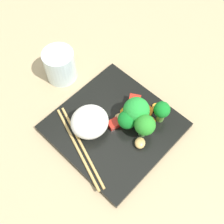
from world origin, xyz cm
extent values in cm
cube|color=tan|center=(0.00, 0.00, -1.00)|extent=(110.00, 110.00, 2.00)
cube|color=black|center=(0.00, 0.00, 0.66)|extent=(26.58, 26.58, 1.33)
ellipsoid|color=white|center=(-4.03, 3.51, 4.28)|extent=(10.25, 9.94, 5.90)
cylinder|color=#5B9549|center=(2.29, -6.13, 2.60)|extent=(1.81, 1.89, 2.60)
sphere|color=#298927|center=(2.48, -6.29, 5.60)|extent=(4.49, 4.49, 4.49)
cylinder|color=#61963A|center=(7.82, -6.99, 2.75)|extent=(2.37, 2.47, 2.98)
sphere|color=#147723|center=(7.99, -6.72, 5.30)|extent=(3.66, 3.66, 3.66)
cylinder|color=#52A13F|center=(1.65, -2.19, 2.36)|extent=(1.91, 1.83, 2.13)
sphere|color=#127122|center=(1.51, -2.34, 4.54)|extent=(4.10, 4.10, 4.10)
cylinder|color=#78B95F|center=(4.24, -2.85, 2.28)|extent=(1.44, 1.53, 1.97)
sphere|color=green|center=(4.22, -2.66, 5.41)|extent=(5.79, 5.79, 5.79)
cylinder|color=orange|center=(4.09, 0.26, 1.60)|extent=(3.45, 3.45, 0.54)
cylinder|color=orange|center=(9.68, -4.57, 1.73)|extent=(2.78, 2.78, 0.79)
cylinder|color=orange|center=(5.62, -5.52, 1.57)|extent=(3.98, 3.98, 0.48)
cylinder|color=orange|center=(7.32, -3.31, 1.72)|extent=(3.42, 3.42, 0.78)
cube|color=red|center=(-0.13, -0.11, 1.97)|extent=(3.24, 2.83, 1.29)
cube|color=red|center=(7.17, -0.08, 2.52)|extent=(3.63, 3.56, 2.37)
ellipsoid|color=tan|center=(-0.01, -7.28, 2.12)|extent=(3.43, 3.31, 1.59)
ellipsoid|color=tan|center=(2.02, 0.11, 2.05)|extent=(3.18, 3.22, 1.45)
cylinder|color=tan|center=(-9.47, 2.32, 1.63)|extent=(8.22, 19.91, 0.61)
cylinder|color=tan|center=(-8.45, 1.93, 1.63)|extent=(8.22, 19.91, 0.61)
cylinder|color=silver|center=(2.77, 19.69, 4.07)|extent=(7.55, 7.55, 8.13)
camera|label=1|loc=(-23.01, -19.17, 58.48)|focal=46.02mm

